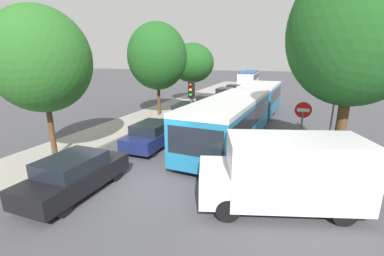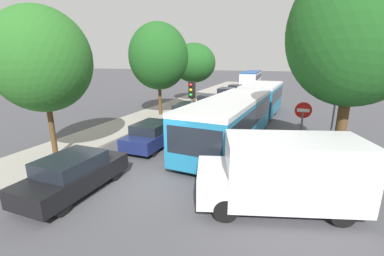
{
  "view_description": "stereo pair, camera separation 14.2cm",
  "coord_description": "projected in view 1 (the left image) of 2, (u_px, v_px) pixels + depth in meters",
  "views": [
    {
      "loc": [
        4.59,
        -7.67,
        4.62
      ],
      "look_at": [
        0.2,
        4.23,
        1.2
      ],
      "focal_mm": 24.0,
      "sensor_mm": 36.0,
      "label": 1
    },
    {
      "loc": [
        4.72,
        -7.62,
        4.62
      ],
      "look_at": [
        0.2,
        4.23,
        1.2
      ],
      "focal_mm": 24.0,
      "sensor_mm": 36.0,
      "label": 2
    }
  ],
  "objects": [
    {
      "name": "tree_right_near",
      "position": [
        354.0,
        36.0,
        9.18
      ],
      "size": [
        4.78,
        4.78,
        8.22
      ],
      "color": "#51381E",
      "rests_on": "ground"
    },
    {
      "name": "tree_left_mid",
      "position": [
        157.0,
        57.0,
        20.28
      ],
      "size": [
        4.69,
        4.69,
        7.42
      ],
      "color": "#51381E",
      "rests_on": "ground"
    },
    {
      "name": "queued_car_red",
      "position": [
        208.0,
        102.0,
        23.74
      ],
      "size": [
        1.8,
        4.16,
        1.44
      ],
      "rotation": [
        0.0,
        0.0,
        1.56
      ],
      "color": "#B21E19",
      "rests_on": "ground"
    },
    {
      "name": "articulated_bus",
      "position": [
        246.0,
        107.0,
        17.28
      ],
      "size": [
        3.83,
        17.56,
        2.59
      ],
      "rotation": [
        0.0,
        0.0,
        -1.64
      ],
      "color": "teal",
      "rests_on": "ground"
    },
    {
      "name": "ground_plane",
      "position": [
        148.0,
        185.0,
        9.68
      ],
      "size": [
        200.0,
        200.0,
        0.0
      ],
      "primitive_type": "plane",
      "color": "#47474C"
    },
    {
      "name": "tree_left_near",
      "position": [
        42.0,
        63.0,
        11.02
      ],
      "size": [
        4.19,
        4.19,
        6.83
      ],
      "color": "#51381E",
      "rests_on": "ground"
    },
    {
      "name": "direction_sign_post",
      "position": [
        335.0,
        98.0,
        13.92
      ],
      "size": [
        0.36,
        1.38,
        3.6
      ],
      "rotation": [
        0.0,
        0.0,
        2.92
      ],
      "color": "#56595E",
      "rests_on": "ground"
    },
    {
      "name": "city_bus_rear",
      "position": [
        249.0,
        77.0,
        46.02
      ],
      "size": [
        2.94,
        11.62,
        2.48
      ],
      "rotation": [
        0.0,
        0.0,
        1.6
      ],
      "color": "silver",
      "rests_on": "ground"
    },
    {
      "name": "tree_left_far",
      "position": [
        192.0,
        63.0,
        27.14
      ],
      "size": [
        4.54,
        4.54,
        6.27
      ],
      "color": "#51381E",
      "rests_on": "ground"
    },
    {
      "name": "queued_car_tan",
      "position": [
        188.0,
        113.0,
        18.86
      ],
      "size": [
        1.87,
        4.33,
        1.5
      ],
      "rotation": [
        0.0,
        0.0,
        1.56
      ],
      "color": "tan",
      "rests_on": "ground"
    },
    {
      "name": "queued_car_navy",
      "position": [
        153.0,
        135.0,
        13.75
      ],
      "size": [
        1.71,
        3.95,
        1.37
      ],
      "rotation": [
        0.0,
        0.0,
        1.56
      ],
      "color": "navy",
      "rests_on": "ground"
    },
    {
      "name": "queued_car_graphite",
      "position": [
        233.0,
        90.0,
        34.07
      ],
      "size": [
        1.68,
        3.88,
        1.34
      ],
      "rotation": [
        0.0,
        0.0,
        1.56
      ],
      "color": "#47474C",
      "rests_on": "ground"
    },
    {
      "name": "queued_car_silver",
      "position": [
        226.0,
        95.0,
        28.74
      ],
      "size": [
        1.89,
        4.38,
        1.52
      ],
      "rotation": [
        0.0,
        0.0,
        1.56
      ],
      "color": "#B7BABF",
      "rests_on": "ground"
    },
    {
      "name": "white_van",
      "position": [
        287.0,
        171.0,
        7.97
      ],
      "size": [
        5.35,
        3.33,
        2.31
      ],
      "rotation": [
        0.0,
        0.0,
        3.44
      ],
      "color": "silver",
      "rests_on": "ground"
    },
    {
      "name": "no_entry_sign",
      "position": [
        302.0,
        123.0,
        11.33
      ],
      "size": [
        0.7,
        0.08,
        2.82
      ],
      "rotation": [
        0.0,
        0.0,
        -1.57
      ],
      "color": "#56595E",
      "rests_on": "ground"
    },
    {
      "name": "traffic_light",
      "position": [
        191.0,
        98.0,
        14.49
      ],
      "size": [
        0.33,
        0.37,
        3.4
      ],
      "rotation": [
        0.0,
        0.0,
        -1.62
      ],
      "color": "#56595E",
      "rests_on": "ground"
    },
    {
      "name": "kerb_strip_left",
      "position": [
        188.0,
        100.0,
        29.71
      ],
      "size": [
        3.2,
        49.8,
        0.14
      ],
      "primitive_type": "cube",
      "color": "#9E998E",
      "rests_on": "ground"
    },
    {
      "name": "queued_car_black",
      "position": [
        75.0,
        174.0,
        8.99
      ],
      "size": [
        1.73,
        4.02,
        1.39
      ],
      "rotation": [
        0.0,
        0.0,
        1.56
      ],
      "color": "black",
      "rests_on": "ground"
    }
  ]
}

